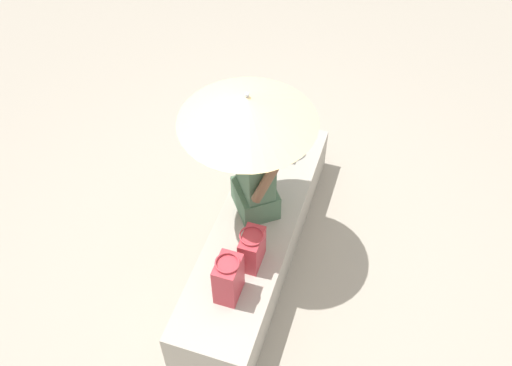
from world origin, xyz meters
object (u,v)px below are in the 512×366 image
object	(u,v)px
person_seated	(255,173)
handbag_black	(228,279)
shoulder_bag_spare	(252,249)
tote_bag_canvas	(281,136)
parasol	(247,109)

from	to	relation	value
person_seated	handbag_black	bearing A→B (deg)	-175.30
person_seated	shoulder_bag_spare	size ratio (longest dim) A/B	2.90
handbag_black	shoulder_bag_spare	distance (m)	0.30
tote_bag_canvas	shoulder_bag_spare	xyz separation A→B (m)	(-1.12, -0.12, -0.01)
person_seated	parasol	xyz separation A→B (m)	(-0.09, 0.02, 0.66)
shoulder_bag_spare	tote_bag_canvas	bearing A→B (deg)	6.15
parasol	handbag_black	size ratio (longest dim) A/B	3.19
person_seated	parasol	bearing A→B (deg)	165.69
parasol	shoulder_bag_spare	distance (m)	0.99
person_seated	parasol	size ratio (longest dim) A/B	0.76
person_seated	tote_bag_canvas	bearing A→B (deg)	-0.74
person_seated	shoulder_bag_spare	world-z (taller)	person_seated
handbag_black	tote_bag_canvas	size ratio (longest dim) A/B	1.17
parasol	shoulder_bag_spare	size ratio (longest dim) A/B	3.79
person_seated	handbag_black	xyz separation A→B (m)	(-0.77, -0.06, -0.21)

